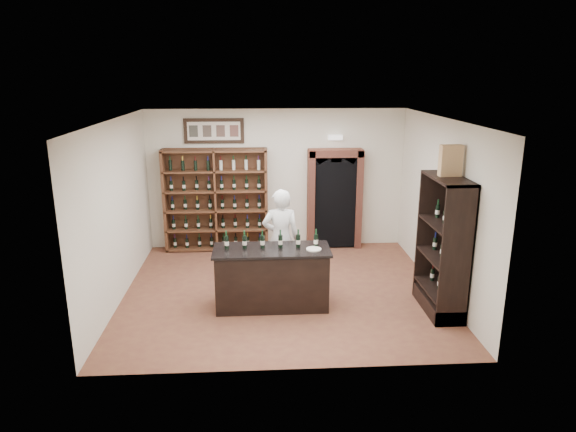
% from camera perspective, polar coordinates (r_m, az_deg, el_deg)
% --- Properties ---
extents(floor, '(5.50, 5.50, 0.00)m').
position_cam_1_polar(floor, '(9.18, -0.63, -8.29)').
color(floor, brown).
rests_on(floor, ground).
extents(ceiling, '(5.50, 5.50, 0.00)m').
position_cam_1_polar(ceiling, '(8.42, -0.69, 10.70)').
color(ceiling, white).
rests_on(ceiling, wall_back).
extents(wall_back, '(5.50, 0.04, 3.00)m').
position_cam_1_polar(wall_back, '(11.11, -1.29, 4.11)').
color(wall_back, silver).
rests_on(wall_back, ground).
extents(wall_left, '(0.04, 5.00, 3.00)m').
position_cam_1_polar(wall_left, '(8.98, -18.46, 0.48)').
color(wall_left, silver).
rests_on(wall_left, ground).
extents(wall_right, '(0.04, 5.00, 3.00)m').
position_cam_1_polar(wall_right, '(9.23, 16.66, 1.02)').
color(wall_right, silver).
rests_on(wall_right, ground).
extents(wine_shelf, '(2.20, 0.38, 2.20)m').
position_cam_1_polar(wine_shelf, '(11.07, -7.99, 1.79)').
color(wine_shelf, '#532A1C').
rests_on(wine_shelf, ground).
extents(framed_picture, '(1.25, 0.04, 0.52)m').
position_cam_1_polar(framed_picture, '(10.95, -8.23, 9.34)').
color(framed_picture, black).
rests_on(framed_picture, wall_back).
extents(arched_doorway, '(1.17, 0.35, 2.17)m').
position_cam_1_polar(arched_doorway, '(11.14, 5.19, 2.17)').
color(arched_doorway, black).
rests_on(arched_doorway, ground).
extents(emergency_light, '(0.30, 0.10, 0.10)m').
position_cam_1_polar(emergency_light, '(11.01, 5.28, 8.68)').
color(emergency_light, white).
rests_on(emergency_light, wall_back).
extents(tasting_counter, '(1.88, 0.78, 1.00)m').
position_cam_1_polar(tasting_counter, '(8.43, -1.80, -6.91)').
color(tasting_counter, black).
rests_on(tasting_counter, ground).
extents(counter_bottle_0, '(0.07, 0.07, 0.30)m').
position_cam_1_polar(counter_bottle_0, '(8.28, -6.84, -2.91)').
color(counter_bottle_0, black).
rests_on(counter_bottle_0, tasting_counter).
extents(counter_bottle_1, '(0.07, 0.07, 0.30)m').
position_cam_1_polar(counter_bottle_1, '(8.27, -4.85, -2.88)').
color(counter_bottle_1, black).
rests_on(counter_bottle_1, tasting_counter).
extents(counter_bottle_2, '(0.07, 0.07, 0.30)m').
position_cam_1_polar(counter_bottle_2, '(8.26, -2.85, -2.85)').
color(counter_bottle_2, black).
rests_on(counter_bottle_2, tasting_counter).
extents(counter_bottle_3, '(0.07, 0.07, 0.30)m').
position_cam_1_polar(counter_bottle_3, '(8.27, -0.85, -2.81)').
color(counter_bottle_3, black).
rests_on(counter_bottle_3, tasting_counter).
extents(counter_bottle_4, '(0.07, 0.07, 0.30)m').
position_cam_1_polar(counter_bottle_4, '(8.29, 1.14, -2.78)').
color(counter_bottle_4, black).
rests_on(counter_bottle_4, tasting_counter).
extents(counter_bottle_5, '(0.07, 0.07, 0.30)m').
position_cam_1_polar(counter_bottle_5, '(8.32, 3.12, -2.73)').
color(counter_bottle_5, black).
rests_on(counter_bottle_5, tasting_counter).
extents(side_cabinet, '(0.48, 1.20, 2.20)m').
position_cam_1_polar(side_cabinet, '(8.57, 16.86, -5.36)').
color(side_cabinet, black).
rests_on(side_cabinet, ground).
extents(shopkeeper, '(0.66, 0.43, 1.80)m').
position_cam_1_polar(shopkeeper, '(9.06, -0.80, -2.54)').
color(shopkeeper, white).
rests_on(shopkeeper, ground).
extents(plate, '(0.24, 0.24, 0.02)m').
position_cam_1_polar(plate, '(8.21, 2.88, -3.70)').
color(plate, silver).
rests_on(plate, tasting_counter).
extents(wine_crate, '(0.34, 0.15, 0.48)m').
position_cam_1_polar(wine_crate, '(8.21, 17.63, 5.89)').
color(wine_crate, tan).
rests_on(wine_crate, side_cabinet).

